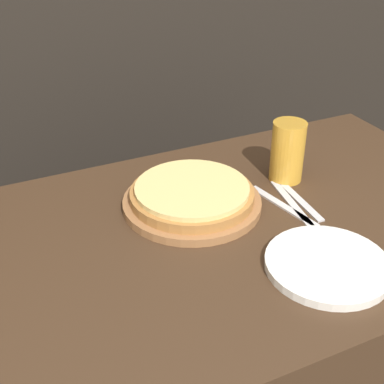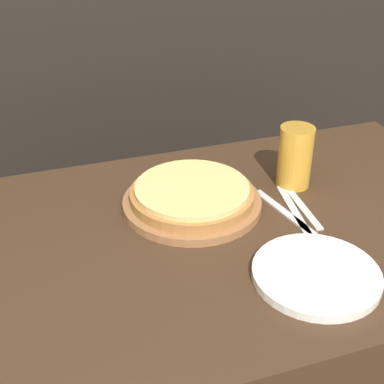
{
  "view_description": "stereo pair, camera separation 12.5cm",
  "coord_description": "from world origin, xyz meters",
  "px_view_note": "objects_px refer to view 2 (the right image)",
  "views": [
    {
      "loc": [
        -0.51,
        -0.86,
        1.41
      ],
      "look_at": [
        -0.05,
        0.11,
        0.77
      ],
      "focal_mm": 50.0,
      "sensor_mm": 36.0,
      "label": 1
    },
    {
      "loc": [
        -0.39,
        -0.91,
        1.41
      ],
      "look_at": [
        -0.05,
        0.11,
        0.77
      ],
      "focal_mm": 50.0,
      "sensor_mm": 36.0,
      "label": 2
    }
  ],
  "objects_px": {
    "fork": "(284,212)",
    "dinner_knife": "(293,210)",
    "pizza_on_board": "(192,197)",
    "beer_glass": "(295,154)",
    "dinner_plate": "(316,274)",
    "spoon": "(303,208)"
  },
  "relations": [
    {
      "from": "pizza_on_board",
      "to": "beer_glass",
      "type": "bearing_deg",
      "value": 3.85
    },
    {
      "from": "dinner_plate",
      "to": "dinner_knife",
      "type": "xyz_separation_m",
      "value": [
        0.07,
        0.23,
        -0.01
      ]
    },
    {
      "from": "beer_glass",
      "to": "dinner_plate",
      "type": "bearing_deg",
      "value": -110.52
    },
    {
      "from": "dinner_knife",
      "to": "spoon",
      "type": "bearing_deg",
      "value": 0.0
    },
    {
      "from": "pizza_on_board",
      "to": "dinner_plate",
      "type": "distance_m",
      "value": 0.36
    },
    {
      "from": "beer_glass",
      "to": "spoon",
      "type": "xyz_separation_m",
      "value": [
        -0.03,
        -0.11,
        -0.08
      ]
    },
    {
      "from": "pizza_on_board",
      "to": "dinner_plate",
      "type": "bearing_deg",
      "value": -65.71
    },
    {
      "from": "dinner_plate",
      "to": "fork",
      "type": "bearing_deg",
      "value": 78.2
    },
    {
      "from": "fork",
      "to": "dinner_knife",
      "type": "bearing_deg",
      "value": 0.0
    },
    {
      "from": "fork",
      "to": "dinner_knife",
      "type": "xyz_separation_m",
      "value": [
        0.02,
        0.0,
        0.0
      ]
    },
    {
      "from": "beer_glass",
      "to": "dinner_plate",
      "type": "distance_m",
      "value": 0.38
    },
    {
      "from": "dinner_plate",
      "to": "dinner_knife",
      "type": "height_order",
      "value": "dinner_plate"
    },
    {
      "from": "dinner_plate",
      "to": "spoon",
      "type": "bearing_deg",
      "value": 66.96
    },
    {
      "from": "fork",
      "to": "dinner_knife",
      "type": "height_order",
      "value": "same"
    },
    {
      "from": "pizza_on_board",
      "to": "beer_glass",
      "type": "relative_size",
      "value": 2.1
    },
    {
      "from": "beer_glass",
      "to": "fork",
      "type": "xyz_separation_m",
      "value": [
        -0.08,
        -0.11,
        -0.08
      ]
    },
    {
      "from": "beer_glass",
      "to": "fork",
      "type": "height_order",
      "value": "beer_glass"
    },
    {
      "from": "fork",
      "to": "dinner_knife",
      "type": "relative_size",
      "value": 1.0
    },
    {
      "from": "fork",
      "to": "beer_glass",
      "type": "bearing_deg",
      "value": 54.57
    },
    {
      "from": "beer_glass",
      "to": "spoon",
      "type": "height_order",
      "value": "beer_glass"
    },
    {
      "from": "dinner_knife",
      "to": "spoon",
      "type": "xyz_separation_m",
      "value": [
        0.02,
        0.0,
        0.0
      ]
    },
    {
      "from": "pizza_on_board",
      "to": "dinner_knife",
      "type": "relative_size",
      "value": 1.52
    }
  ]
}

